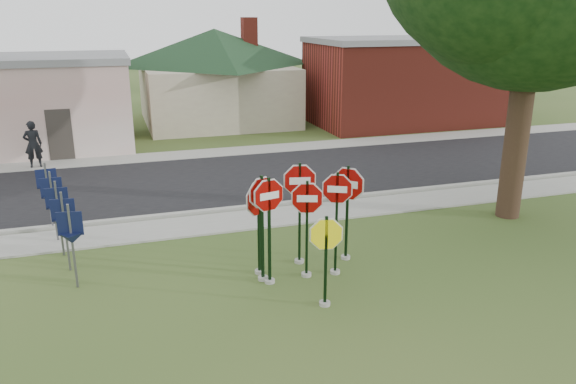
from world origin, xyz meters
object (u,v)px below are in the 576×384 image
object	(u,v)px
stop_sign_yellow	(326,252)
pedestrian	(33,144)
stop_sign_left	(269,216)
stop_sign_center	(307,217)

from	to	relation	value
stop_sign_yellow	pedestrian	bearing A→B (deg)	116.67
stop_sign_left	stop_sign_center	bearing A→B (deg)	4.00
stop_sign_yellow	stop_sign_left	world-z (taller)	stop_sign_left
stop_sign_center	pedestrian	xyz separation A→B (m)	(-7.14, 12.57, -0.50)
stop_sign_yellow	pedestrian	size ratio (longest dim) A/B	1.12
stop_sign_left	pedestrian	size ratio (longest dim) A/B	1.40
stop_sign_center	stop_sign_left	world-z (taller)	stop_sign_left
stop_sign_center	stop_sign_left	bearing A→B (deg)	-176.00
stop_sign_center	stop_sign_left	size ratio (longest dim) A/B	0.93
stop_sign_left	pedestrian	xyz separation A→B (m)	(-6.21, 12.64, -0.64)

